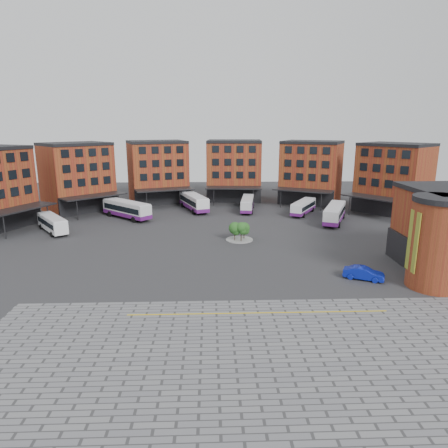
{
  "coord_description": "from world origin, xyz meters",
  "views": [
    {
      "loc": [
        -2.68,
        -50.31,
        18.29
      ],
      "look_at": [
        -0.69,
        6.83,
        4.0
      ],
      "focal_mm": 32.0,
      "sensor_mm": 36.0,
      "label": 1
    }
  ],
  "objects_px": {
    "bus_a": "(52,223)",
    "bus_d": "(247,204)",
    "bus_f": "(335,213)",
    "bus_b": "(127,209)",
    "tree_island": "(240,230)",
    "bus_c": "(194,202)",
    "bus_e": "(303,207)",
    "blue_car": "(364,273)"
  },
  "relations": [
    {
      "from": "bus_a",
      "to": "bus_b",
      "type": "distance_m",
      "value": 14.84
    },
    {
      "from": "bus_c",
      "to": "blue_car",
      "type": "xyz_separation_m",
      "value": [
        22.13,
        -41.06,
        -1.11
      ]
    },
    {
      "from": "bus_a",
      "to": "blue_car",
      "type": "bearing_deg",
      "value": -63.8
    },
    {
      "from": "bus_c",
      "to": "bus_d",
      "type": "height_order",
      "value": "bus_c"
    },
    {
      "from": "blue_car",
      "to": "bus_e",
      "type": "bearing_deg",
      "value": 23.88
    },
    {
      "from": "bus_c",
      "to": "bus_b",
      "type": "bearing_deg",
      "value": -171.04
    },
    {
      "from": "tree_island",
      "to": "bus_b",
      "type": "distance_m",
      "value": 27.1
    },
    {
      "from": "bus_b",
      "to": "bus_d",
      "type": "xyz_separation_m",
      "value": [
        24.76,
        6.27,
        -0.3
      ]
    },
    {
      "from": "bus_d",
      "to": "bus_a",
      "type": "bearing_deg",
      "value": -147.15
    },
    {
      "from": "tree_island",
      "to": "bus_a",
      "type": "height_order",
      "value": "tree_island"
    },
    {
      "from": "bus_e",
      "to": "bus_a",
      "type": "bearing_deg",
      "value": -134.53
    },
    {
      "from": "tree_island",
      "to": "bus_a",
      "type": "distance_m",
      "value": 32.95
    },
    {
      "from": "bus_a",
      "to": "bus_f",
      "type": "xyz_separation_m",
      "value": [
        51.29,
        5.17,
        0.13
      ]
    },
    {
      "from": "bus_e",
      "to": "bus_c",
      "type": "bearing_deg",
      "value": -161.19
    },
    {
      "from": "tree_island",
      "to": "bus_d",
      "type": "relative_size",
      "value": 0.42
    },
    {
      "from": "bus_a",
      "to": "bus_d",
      "type": "bearing_deg",
      "value": -11.95
    },
    {
      "from": "tree_island",
      "to": "bus_c",
      "type": "xyz_separation_m",
      "value": [
        -8.37,
        23.85,
        0.06
      ]
    },
    {
      "from": "blue_car",
      "to": "bus_d",
      "type": "bearing_deg",
      "value": 40.05
    },
    {
      "from": "bus_d",
      "to": "bus_f",
      "type": "distance_m",
      "value": 19.28
    },
    {
      "from": "tree_island",
      "to": "bus_b",
      "type": "relative_size",
      "value": 0.4
    },
    {
      "from": "blue_car",
      "to": "bus_a",
      "type": "bearing_deg",
      "value": 88.24
    },
    {
      "from": "tree_island",
      "to": "bus_d",
      "type": "xyz_separation_m",
      "value": [
        3.29,
        22.8,
        -0.25
      ]
    },
    {
      "from": "bus_f",
      "to": "bus_b",
      "type": "bearing_deg",
      "value": -162.83
    },
    {
      "from": "tree_island",
      "to": "bus_b",
      "type": "xyz_separation_m",
      "value": [
        -21.47,
        16.53,
        0.05
      ]
    },
    {
      "from": "bus_b",
      "to": "bus_c",
      "type": "distance_m",
      "value": 15.01
    },
    {
      "from": "tree_island",
      "to": "blue_car",
      "type": "height_order",
      "value": "tree_island"
    },
    {
      "from": "tree_island",
      "to": "blue_car",
      "type": "distance_m",
      "value": 22.06
    },
    {
      "from": "bus_e",
      "to": "bus_f",
      "type": "bearing_deg",
      "value": -30.31
    },
    {
      "from": "bus_c",
      "to": "blue_car",
      "type": "height_order",
      "value": "bus_c"
    },
    {
      "from": "bus_b",
      "to": "blue_car",
      "type": "distance_m",
      "value": 48.8
    },
    {
      "from": "bus_f",
      "to": "bus_c",
      "type": "bearing_deg",
      "value": 179.98
    },
    {
      "from": "bus_a",
      "to": "tree_island",
      "type": "bearing_deg",
      "value": -47.87
    },
    {
      "from": "tree_island",
      "to": "bus_d",
      "type": "height_order",
      "value": "tree_island"
    },
    {
      "from": "bus_e",
      "to": "bus_d",
      "type": "bearing_deg",
      "value": -167.38
    },
    {
      "from": "bus_a",
      "to": "bus_c",
      "type": "relative_size",
      "value": 0.75
    },
    {
      "from": "bus_b",
      "to": "bus_c",
      "type": "relative_size",
      "value": 0.87
    },
    {
      "from": "bus_c",
      "to": "bus_e",
      "type": "bearing_deg",
      "value": -31.73
    },
    {
      "from": "bus_a",
      "to": "bus_d",
      "type": "relative_size",
      "value": 0.9
    },
    {
      "from": "bus_b",
      "to": "bus_e",
      "type": "distance_m",
      "value": 36.28
    },
    {
      "from": "bus_d",
      "to": "blue_car",
      "type": "relative_size",
      "value": 2.22
    },
    {
      "from": "bus_a",
      "to": "bus_b",
      "type": "bearing_deg",
      "value": 6.35
    },
    {
      "from": "bus_b",
      "to": "bus_f",
      "type": "height_order",
      "value": "bus_b"
    }
  ]
}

